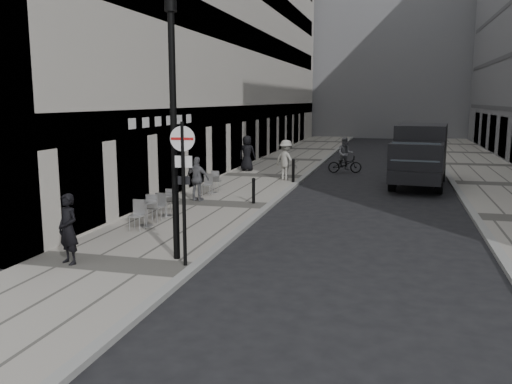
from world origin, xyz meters
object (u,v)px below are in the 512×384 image
at_px(walking_man, 68,229).
at_px(panel_van, 420,152).
at_px(sign_post, 183,175).
at_px(lamppost, 173,118).
at_px(cyclist, 345,159).

bearing_deg(walking_man, panel_van, 84.78).
distance_m(sign_post, lamppost, 1.39).
height_order(sign_post, lamppost, lamppost).
height_order(walking_man, panel_van, panel_van).
bearing_deg(walking_man, lamppost, 48.04).
height_order(lamppost, panel_van, lamppost).
bearing_deg(sign_post, panel_van, 63.38).
bearing_deg(sign_post, cyclist, 78.58).
relative_size(panel_van, cyclist, 3.17).
xyz_separation_m(lamppost, panel_van, (6.05, 13.86, -1.92)).
bearing_deg(walking_man, sign_post, 35.58).
bearing_deg(lamppost, sign_post, -48.98).
relative_size(sign_post, panel_van, 0.54).
xyz_separation_m(sign_post, lamppost, (-0.40, 0.46, 1.24)).
height_order(lamppost, cyclist, lamppost).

